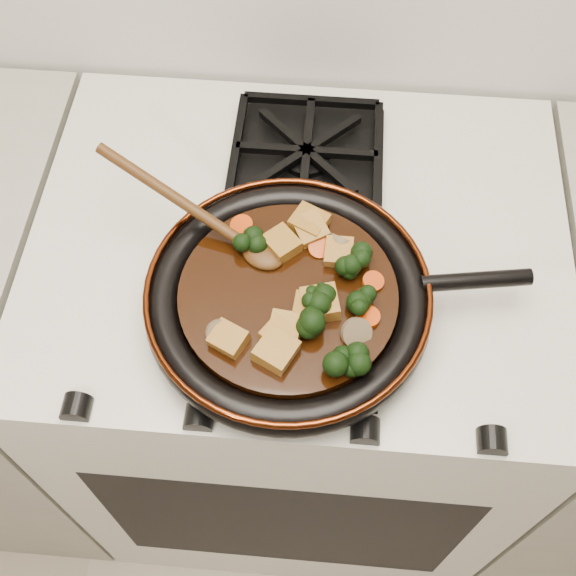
{
  "coord_description": "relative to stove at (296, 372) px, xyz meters",
  "views": [
    {
      "loc": [
        0.03,
        1.1,
        1.73
      ],
      "look_at": [
        -0.01,
        1.56,
        0.97
      ],
      "focal_mm": 45.0,
      "sensor_mm": 36.0,
      "label": 1
    }
  ],
  "objects": [
    {
      "name": "tofu_cube_7",
      "position": [
        -0.01,
        -0.19,
        0.52
      ],
      "size": [
        0.05,
        0.05,
        0.02
      ],
      "primitive_type": "cube",
      "rotation": [
        0.0,
        0.02,
        0.99
      ],
      "color": "olive",
      "rests_on": "braising_sauce"
    },
    {
      "name": "tofu_cube_6",
      "position": [
        0.01,
        -0.03,
        0.52
      ],
      "size": [
        0.06,
        0.06,
        0.03
      ],
      "primitive_type": "cube",
      "rotation": [
        0.04,
        -0.04,
        2.7
      ],
      "color": "olive",
      "rests_on": "braising_sauce"
    },
    {
      "name": "tofu_cube_9",
      "position": [
        -0.02,
        -0.06,
        0.52
      ],
      "size": [
        0.06,
        0.06,
        0.02
      ],
      "primitive_type": "cube",
      "rotation": [
        -0.01,
        -0.0,
        2.31
      ],
      "color": "olive",
      "rests_on": "braising_sauce"
    },
    {
      "name": "mushroom_slice_1",
      "position": [
        -0.08,
        -0.2,
        0.52
      ],
      "size": [
        0.05,
        0.05,
        0.03
      ],
      "primitive_type": "cylinder",
      "rotation": [
        0.75,
        0.0,
        0.6
      ],
      "color": "brown",
      "rests_on": "braising_sauce"
    },
    {
      "name": "wooden_spoon",
      "position": [
        -0.11,
        -0.05,
        0.53
      ],
      "size": [
        0.15,
        0.09,
        0.25
      ],
      "rotation": [
        0.0,
        0.0,
        2.71
      ],
      "color": "#45280E",
      "rests_on": "braising_sauce"
    },
    {
      "name": "broccoli_floret_0",
      "position": [
        0.07,
        -0.22,
        0.52
      ],
      "size": [
        0.08,
        0.08,
        0.05
      ],
      "primitive_type": null,
      "rotation": [
        0.02,
        0.07,
        0.48
      ],
      "color": "black",
      "rests_on": "braising_sauce"
    },
    {
      "name": "broccoli_floret_4",
      "position": [
        0.02,
        -0.18,
        0.52
      ],
      "size": [
        0.07,
        0.08,
        0.07
      ],
      "primitive_type": null,
      "rotation": [
        0.19,
        -0.04,
        0.13
      ],
      "color": "black",
      "rests_on": "braising_sauce"
    },
    {
      "name": "tofu_cube_3",
      "position": [
        0.04,
        -0.15,
        0.52
      ],
      "size": [
        0.05,
        0.05,
        0.03
      ],
      "primitive_type": "cube",
      "rotation": [
        -0.09,
        0.02,
        1.8
      ],
      "color": "olive",
      "rests_on": "braising_sauce"
    },
    {
      "name": "broccoli_floret_5",
      "position": [
        0.03,
        -0.14,
        0.52
      ],
      "size": [
        0.08,
        0.09,
        0.07
      ],
      "primitive_type": null,
      "rotation": [
        -0.09,
        0.24,
        0.97
      ],
      "color": "black",
      "rests_on": "braising_sauce"
    },
    {
      "name": "burner_grate_back",
      "position": [
        0.0,
        0.14,
        0.46
      ],
      "size": [
        0.23,
        0.23,
        0.03
      ],
      "primitive_type": null,
      "color": "black",
      "rests_on": "stove"
    },
    {
      "name": "burner_grate_front",
      "position": [
        0.0,
        -0.14,
        0.46
      ],
      "size": [
        0.23,
        0.23,
        0.03
      ],
      "primitive_type": null,
      "color": "black",
      "rests_on": "stove"
    },
    {
      "name": "carrot_coin_0",
      "position": [
        -0.07,
        -0.03,
        0.51
      ],
      "size": [
        0.03,
        0.03,
        0.02
      ],
      "primitive_type": "cylinder",
      "rotation": [
        0.14,
        -0.14,
        0.0
      ],
      "color": "#C13605",
      "rests_on": "braising_sauce"
    },
    {
      "name": "broccoli_floret_1",
      "position": [
        0.08,
        -0.08,
        0.52
      ],
      "size": [
        0.08,
        0.09,
        0.07
      ],
      "primitive_type": null,
      "rotation": [
        -0.25,
        0.12,
        0.82
      ],
      "color": "black",
      "rests_on": "braising_sauce"
    },
    {
      "name": "tofu_cube_1",
      "position": [
        0.02,
        -0.04,
        0.52
      ],
      "size": [
        0.05,
        0.06,
        0.03
      ],
      "primitive_type": "cube",
      "rotation": [
        -0.11,
        -0.11,
        2.07
      ],
      "color": "olive",
      "rests_on": "braising_sauce"
    },
    {
      "name": "tofu_cube_8",
      "position": [
        -0.01,
        -0.21,
        0.52
      ],
      "size": [
        0.06,
        0.06,
        0.03
      ],
      "primitive_type": "cube",
      "rotation": [
        0.02,
        -0.07,
        2.67
      ],
      "color": "olive",
      "rests_on": "braising_sauce"
    },
    {
      "name": "tofu_cube_5",
      "position": [
        -0.07,
        -0.2,
        0.52
      ],
      "size": [
        0.05,
        0.05,
        0.03
      ],
      "primitive_type": "cube",
      "rotation": [
        -0.12,
        0.04,
        2.67
      ],
      "color": "olive",
      "rests_on": "braising_sauce"
    },
    {
      "name": "tofu_cube_0",
      "position": [
        0.02,
        -0.15,
        0.52
      ],
      "size": [
        0.04,
        0.04,
        0.03
      ],
      "primitive_type": "cube",
      "rotation": [
        0.11,
        0.03,
        3.07
      ],
      "color": "olive",
      "rests_on": "braising_sauce"
    },
    {
      "name": "braising_sauce",
      "position": [
        -0.01,
        -0.13,
        0.5
      ],
      "size": [
        0.28,
        0.28,
        0.02
      ],
      "primitive_type": "cylinder",
      "color": "black",
      "rests_on": "skillet"
    },
    {
      "name": "tofu_cube_2",
      "position": [
        0.06,
        -0.07,
        0.52
      ],
      "size": [
        0.04,
        0.04,
        0.03
      ],
      "primitive_type": "cube",
      "rotation": [
        -0.06,
        -0.11,
        1.53
      ],
      "color": "olive",
      "rests_on": "braising_sauce"
    },
    {
      "name": "carrot_coin_3",
      "position": [
        0.1,
        -0.11,
        0.51
      ],
      "size": [
        0.03,
        0.03,
        0.01
      ],
      "primitive_type": "cylinder",
      "rotation": [
        0.13,
        0.13,
        0.0
      ],
      "color": "#C13605",
      "rests_on": "braising_sauce"
    },
    {
      "name": "mushroom_slice_0",
      "position": [
        0.06,
        -0.05,
        0.52
      ],
      "size": [
        0.04,
        0.04,
        0.03
      ],
      "primitive_type": "cylinder",
      "rotation": [
        0.99,
        0.0,
        2.73
      ],
      "color": "brown",
      "rests_on": "braising_sauce"
    },
    {
      "name": "mushroom_slice_2",
      "position": [
        0.08,
        -0.18,
        0.52
      ],
      "size": [
        0.05,
        0.05,
        0.03
      ],
      "primitive_type": "cylinder",
      "rotation": [
        0.75,
        0.0,
        0.54
      ],
      "color": "brown",
      "rests_on": "braising_sauce"
    },
    {
      "name": "carrot_coin_1",
      "position": [
        0.03,
        -0.06,
        0.51
      ],
      "size": [
        0.03,
        0.03,
        0.02
      ],
      "primitive_type": "cylinder",
      "rotation": [
        0.33,
        0.11,
        0.0
      ],
      "color": "#C13605",
      "rests_on": "braising_sauce"
    },
    {
      "name": "carrot_coin_2",
      "position": [
        0.09,
        -0.16,
        0.51
      ],
      "size": [
        0.03,
        0.03,
        0.01
      ],
      "primitive_type": "cylinder",
      "rotation": [
        -0.0,
        0.0,
        0.0
      ],
      "color": "#C13605",
      "rests_on": "braising_sauce"
    },
    {
      "name": "stove",
      "position": [
        0.0,
        0.0,
        0.0
      ],
      "size": [
        0.76,
        0.6,
        0.9
      ],
      "primitive_type": "cube",
      "color": "beige",
      "rests_on": "ground"
    },
    {
      "name": "broccoli_floret_3",
      "position": [
        -0.06,
        -0.06,
        0.52
      ],
      "size": [
        0.06,
        0.07,
        0.07
      ],
      "primitive_type": null,
      "rotation": [
        0.23,
        -0.19,
        3.09
      ],
      "color": "black",
      "rests_on": "braising_sauce"
    },
    {
      "name": "skillet",
      "position": [
        -0.0,
        -0.13,
        0.49
      ],
      "size": [
        0.49,
        0.36,
        0.05
      ],
      "rotation": [
        0.0,
        0.0,
        0.16
      ],
      "color": "black",
      "rests_on": "burner_grate_front"
    },
    {
      "name": "tofu_cube_4",
      "position": [
        -0.0,
        -0.18,
        0.52
      ],
      "size": [
        0.04,
        0.04,
        0.02
      ],
      "primitive_type": "cube",
      "rotation": [
        -0.04,
        -0.09,
        1.45
      ],
      "color": "olive",
      "rests_on": "braising_sauce"
    },
    {
      "name": "broccoli_floret_2",
      "position": [
        0.08,
        -0.14,
        0.52
      ],
      "size": [
        0.08,
        0.08,
        0.07
      ],
      "primitive_type": null,
      "rotation": [
        -0.14,
        0.11,
        2.9
      ],
      "color": "black",
      "rests_on": "braising_sauce"
    }
  ]
}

